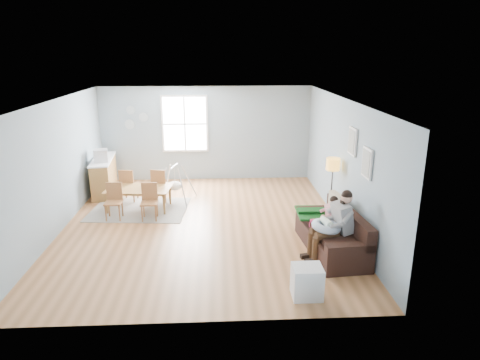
{
  "coord_description": "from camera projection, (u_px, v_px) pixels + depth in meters",
  "views": [
    {
      "loc": [
        0.34,
        -8.69,
        3.67
      ],
      "look_at": [
        0.8,
        0.04,
        1.0
      ],
      "focal_mm": 32.0,
      "sensor_mm": 36.0,
      "label": 1
    }
  ],
  "objects": [
    {
      "name": "pictures",
      "position": [
        359.0,
        152.0,
        7.95
      ],
      "size": [
        0.05,
        1.34,
        0.74
      ],
      "color": "white",
      "rests_on": "room"
    },
    {
      "name": "chair_sw",
      "position": [
        114.0,
        199.0,
        9.6
      ],
      "size": [
        0.37,
        0.37,
        0.82
      ],
      "color": "#9D6936",
      "rests_on": "rug"
    },
    {
      "name": "sofa",
      "position": [
        334.0,
        236.0,
        8.08
      ],
      "size": [
        1.03,
        2.05,
        0.8
      ],
      "color": "black",
      "rests_on": "room"
    },
    {
      "name": "counter",
      "position": [
        104.0,
        175.0,
        11.34
      ],
      "size": [
        0.67,
        1.71,
        0.93
      ],
      "color": "olive",
      "rests_on": "room"
    },
    {
      "name": "dining_table",
      "position": [
        139.0,
        199.0,
        10.17
      ],
      "size": [
        1.57,
        0.97,
        0.53
      ],
      "primitive_type": "imported",
      "rotation": [
        0.0,
        0.0,
        -0.09
      ],
      "color": "olive",
      "rests_on": "rug"
    },
    {
      "name": "infant",
      "position": [
        326.0,
        221.0,
        7.69
      ],
      "size": [
        0.19,
        0.38,
        0.14
      ],
      "color": "white",
      "rests_on": "nursing_pillow"
    },
    {
      "name": "chair_se",
      "position": [
        149.0,
        199.0,
        9.57
      ],
      "size": [
        0.38,
        0.38,
        0.82
      ],
      "color": "#9D6936",
      "rests_on": "rug"
    },
    {
      "name": "green_throw",
      "position": [
        320.0,
        213.0,
        8.63
      ],
      "size": [
        0.93,
        0.81,
        0.04
      ],
      "primitive_type": "cube",
      "rotation": [
        0.0,
        0.0,
        -0.03
      ],
      "color": "#125119",
      "rests_on": "sofa"
    },
    {
      "name": "rug",
      "position": [
        140.0,
        209.0,
        10.25
      ],
      "size": [
        2.37,
        1.88,
        0.01
      ],
      "primitive_type": "cube",
      "rotation": [
        0.0,
        0.0,
        -0.08
      ],
      "color": "gray",
      "rests_on": "room"
    },
    {
      "name": "beige_pillow",
      "position": [
        336.0,
        205.0,
        8.48
      ],
      "size": [
        0.22,
        0.48,
        0.46
      ],
      "primitive_type": "cube",
      "rotation": [
        0.0,
        0.0,
        0.2
      ],
      "color": "#C5BA96",
      "rests_on": "sofa"
    },
    {
      "name": "toddler",
      "position": [
        328.0,
        213.0,
        8.14
      ],
      "size": [
        0.54,
        0.3,
        0.83
      ],
      "color": "white",
      "rests_on": "sofa"
    },
    {
      "name": "monitor",
      "position": [
        101.0,
        156.0,
        10.86
      ],
      "size": [
        0.4,
        0.39,
        0.32
      ],
      "color": "silver",
      "rests_on": "counter"
    },
    {
      "name": "floor_lamp",
      "position": [
        333.0,
        170.0,
        9.21
      ],
      "size": [
        0.29,
        0.29,
        1.44
      ],
      "color": "black",
      "rests_on": "room"
    },
    {
      "name": "baby_swing",
      "position": [
        175.0,
        185.0,
        10.75
      ],
      "size": [
        1.06,
        1.08,
        0.9
      ],
      "color": "silver",
      "rests_on": "room"
    },
    {
      "name": "chair_ne",
      "position": [
        160.0,
        184.0,
        10.62
      ],
      "size": [
        0.46,
        0.46,
        0.86
      ],
      "color": "#9D6936",
      "rests_on": "rug"
    },
    {
      "name": "storage_cube",
      "position": [
        306.0,
        282.0,
        6.57
      ],
      "size": [
        0.46,
        0.4,
        0.51
      ],
      "color": "white",
      "rests_on": "room"
    },
    {
      "name": "window",
      "position": [
        185.0,
        124.0,
        12.15
      ],
      "size": [
        1.32,
        0.08,
        1.62
      ],
      "color": "white",
      "rests_on": "room"
    },
    {
      "name": "room",
      "position": [
        201.0,
        114.0,
        8.64
      ],
      "size": [
        8.4,
        9.4,
        3.9
      ],
      "color": "#9E6438"
    },
    {
      "name": "chair_nw",
      "position": [
        128.0,
        184.0,
        10.65
      ],
      "size": [
        0.43,
        0.43,
        0.85
      ],
      "color": "#9D6936",
      "rests_on": "rug"
    },
    {
      "name": "wall_plates",
      "position": [
        135.0,
        118.0,
        12.03
      ],
      "size": [
        0.67,
        0.02,
        0.66
      ],
      "color": "#98B1B7",
      "rests_on": "room"
    },
    {
      "name": "nursing_pillow",
      "position": [
        326.0,
        226.0,
        7.68
      ],
      "size": [
        0.56,
        0.55,
        0.22
      ],
      "primitive_type": "torus",
      "rotation": [
        0.0,
        0.14,
        -0.03
      ],
      "color": "silver",
      "rests_on": "father"
    },
    {
      "name": "father",
      "position": [
        334.0,
        223.0,
        7.68
      ],
      "size": [
        0.95,
        0.54,
        1.29
      ],
      "color": "gray",
      "rests_on": "sofa"
    }
  ]
}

